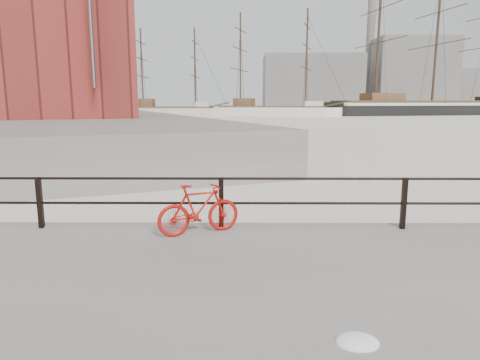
% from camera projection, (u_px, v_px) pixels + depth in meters
% --- Properties ---
extents(ground, '(400.00, 400.00, 0.00)m').
position_uv_depth(ground, '(398.00, 243.00, 8.48)').
color(ground, white).
rests_on(ground, ground).
extents(far_quay, '(78.44, 148.07, 1.80)m').
position_uv_depth(far_quay, '(45.00, 112.00, 79.41)').
color(far_quay, gray).
rests_on(far_quay, ground).
extents(guardrail, '(28.00, 0.10, 1.00)m').
position_uv_depth(guardrail, '(404.00, 203.00, 8.18)').
color(guardrail, black).
rests_on(guardrail, promenade).
extents(bicycle, '(1.52, 0.87, 0.94)m').
position_uv_depth(bicycle, '(199.00, 209.00, 7.87)').
color(bicycle, '#B9130C').
rests_on(bicycle, promenade).
extents(barque_black, '(61.93, 32.69, 33.48)m').
position_uv_depth(barque_black, '(431.00, 115.00, 91.17)').
color(barque_black, black).
rests_on(barque_black, ground).
extents(schooner_mid, '(31.42, 20.26, 20.91)m').
position_uv_depth(schooner_mid, '(272.00, 116.00, 85.32)').
color(schooner_mid, silver).
rests_on(schooner_mid, ground).
extents(schooner_left, '(23.05, 11.28, 17.35)m').
position_uv_depth(schooner_left, '(170.00, 116.00, 83.30)').
color(schooner_left, beige).
rests_on(schooner_left, ground).
extents(workboat_far, '(12.97, 8.39, 7.00)m').
position_uv_depth(workboat_far, '(31.00, 124.00, 54.15)').
color(workboat_far, black).
rests_on(workboat_far, ground).
extents(apartment_mustard, '(26.02, 22.15, 22.20)m').
position_uv_depth(apartment_mustard, '(0.00, 7.00, 46.35)').
color(apartment_mustard, gold).
rests_on(apartment_mustard, far_quay).
extents(apartment_cream, '(24.16, 21.40, 21.20)m').
position_uv_depth(apartment_cream, '(22.00, 40.00, 67.47)').
color(apartment_cream, beige).
rests_on(apartment_cream, far_quay).
extents(apartment_grey, '(26.02, 22.15, 23.20)m').
position_uv_depth(apartment_grey, '(32.00, 49.00, 87.41)').
color(apartment_grey, gray).
rests_on(apartment_grey, far_quay).
extents(apartment_brick, '(27.87, 22.90, 21.20)m').
position_uv_depth(apartment_brick, '(39.00, 63.00, 108.62)').
color(apartment_brick, brown).
rests_on(apartment_brick, far_quay).
extents(industrial_west, '(32.00, 18.00, 18.00)m').
position_uv_depth(industrial_west, '(311.00, 83.00, 144.43)').
color(industrial_west, gray).
rests_on(industrial_west, ground).
extents(industrial_mid, '(26.00, 20.00, 24.00)m').
position_uv_depth(industrial_mid, '(410.00, 75.00, 148.56)').
color(industrial_mid, gray).
rests_on(industrial_mid, ground).
extents(industrial_east, '(20.00, 16.00, 14.00)m').
position_uv_depth(industrial_east, '(467.00, 90.00, 154.23)').
color(industrial_east, gray).
rests_on(industrial_east, ground).
extents(smokestack, '(2.80, 2.80, 44.00)m').
position_uv_depth(smokestack, '(370.00, 47.00, 151.77)').
color(smokestack, gray).
rests_on(smokestack, ground).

